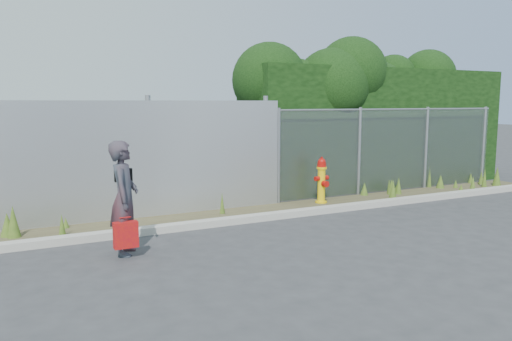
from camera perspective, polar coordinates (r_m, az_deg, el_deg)
The scene contains 10 objects.
ground at distance 7.76m, azimuth 6.74°, elevation -8.47°, with size 80.00×80.00×0.00m, color #353638.
curb at distance 9.25m, azimuth 0.54°, elevation -5.36°, with size 16.00×0.22×0.12m, color #AAA699.
weed_strip at distance 10.25m, azimuth 3.40°, elevation -3.78°, with size 16.00×1.26×0.54m.
corrugated_fence at distance 9.30m, azimuth -21.14°, elevation 0.71°, with size 8.50×0.21×2.30m.
chainlink_fence at distance 12.50m, azimuth 15.48°, elevation 2.32°, with size 6.50×0.07×2.05m.
hedge at distance 13.23m, azimuth 12.82°, elevation 7.06°, with size 7.65×2.11×3.76m.
fire_hydrant at distance 10.77m, azimuth 7.51°, elevation -1.21°, with size 0.34×0.30×1.01m.
woman at distance 7.34m, azimuth -14.83°, elevation -3.05°, with size 0.60×0.39×1.64m, color #0E515E.
red_tote_bag at distance 7.18m, azimuth -14.66°, elevation -7.12°, with size 0.33×0.12×0.44m.
black_shoulder_bag at distance 7.54m, azimuth -14.94°, elevation -0.50°, with size 0.25×0.11×0.19m.
Camera 1 is at (-4.15, -6.19, 2.17)m, focal length 35.00 mm.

